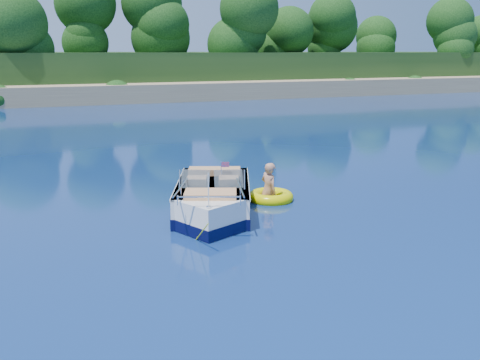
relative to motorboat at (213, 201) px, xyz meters
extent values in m
plane|color=#0B1D4F|center=(1.26, -3.62, -0.34)|extent=(160.00, 160.00, 0.00)
cube|color=#947655|center=(1.26, 34.38, 0.16)|extent=(170.00, 8.00, 2.00)
cube|color=#1A3716|center=(1.26, 61.38, 0.66)|extent=(170.00, 56.00, 6.00)
cylinder|color=black|center=(1.26, 38.38, 2.96)|extent=(0.44, 0.44, 3.60)
sphere|color=black|center=(1.26, 38.38, 6.38)|extent=(5.94, 5.94, 5.94)
cylinder|color=black|center=(21.26, 36.38, 2.46)|extent=(0.44, 0.44, 2.60)
sphere|color=black|center=(21.26, 36.38, 4.93)|extent=(4.29, 4.29, 4.29)
cube|color=white|center=(0.13, 0.33, -0.06)|extent=(2.98, 3.94, 0.97)
cube|color=white|center=(-0.46, -1.22, -0.06)|extent=(1.74, 1.74, 0.97)
cube|color=black|center=(0.13, 0.33, -0.19)|extent=(3.02, 3.98, 0.28)
cube|color=black|center=(-0.46, -1.22, -0.19)|extent=(1.77, 1.77, 0.28)
cube|color=tan|center=(0.22, 0.59, 0.21)|extent=(2.26, 2.82, 0.09)
cube|color=white|center=(0.13, 0.33, 0.40)|extent=(3.01, 3.95, 0.06)
cube|color=black|center=(0.81, 2.13, -0.02)|extent=(0.59, 0.48, 0.84)
cube|color=#8C9EA5|center=(-0.49, -0.13, 0.67)|extent=(0.75, 0.56, 0.45)
cube|color=#8C9EA5|center=(0.29, -0.42, 0.67)|extent=(0.76, 0.40, 0.45)
cube|color=tan|center=(-0.35, 0.26, 0.43)|extent=(0.66, 0.66, 0.37)
cube|color=tan|center=(0.43, -0.03, 0.43)|extent=(0.66, 0.66, 0.37)
cube|color=tan|center=(0.45, 1.20, 0.43)|extent=(1.53, 0.99, 0.35)
cube|color=tan|center=(-0.40, -1.06, 0.41)|extent=(1.39, 1.08, 0.32)
cylinder|color=white|center=(-0.71, -1.88, 0.82)|extent=(0.03, 0.03, 0.79)
cube|color=red|center=(0.21, -0.39, 1.04)|extent=(0.20, 0.09, 0.13)
cube|color=silver|center=(-0.73, -1.92, 0.46)|extent=(0.11, 0.08, 0.05)
cylinder|color=yellow|center=(-0.97, -2.18, -0.02)|extent=(0.04, 1.00, 0.71)
torus|color=#E1DF02|center=(1.97, 0.68, -0.26)|extent=(1.41, 1.41, 0.34)
torus|color=#B10B08|center=(1.97, 0.68, -0.24)|extent=(1.16, 1.16, 0.11)
imported|color=tan|center=(1.87, 0.70, -0.34)|extent=(0.63, 0.97, 1.75)
camera|label=1|loc=(-4.16, -12.72, 3.80)|focal=40.00mm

